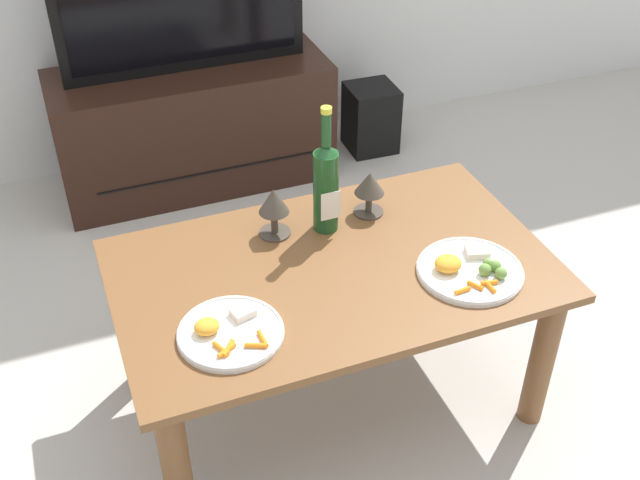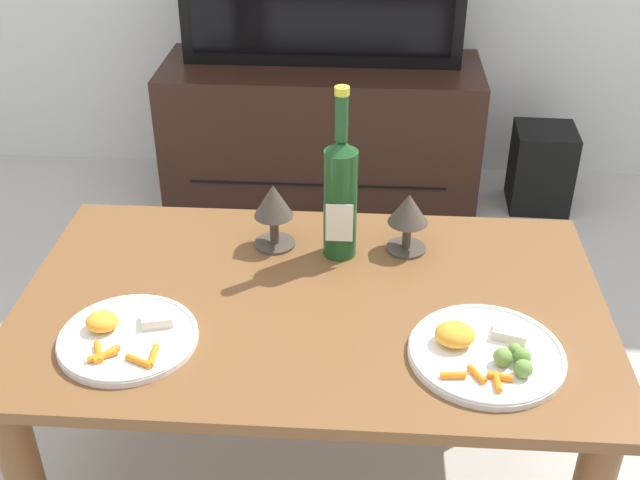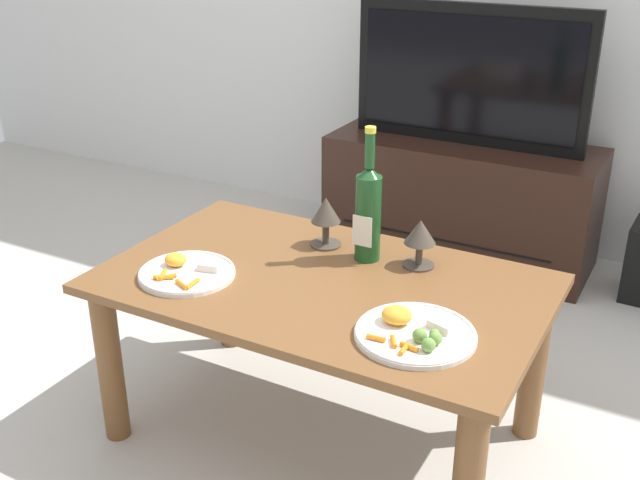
{
  "view_description": "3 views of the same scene",
  "coord_description": "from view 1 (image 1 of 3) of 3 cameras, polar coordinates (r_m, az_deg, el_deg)",
  "views": [
    {
      "loc": [
        -0.61,
        -1.48,
        1.78
      ],
      "look_at": [
        -0.03,
        0.03,
        0.57
      ],
      "focal_mm": 43.4,
      "sensor_mm": 36.0,
      "label": 1
    },
    {
      "loc": [
        0.1,
        -1.26,
        1.42
      ],
      "look_at": [
        0.01,
        0.07,
        0.59
      ],
      "focal_mm": 44.16,
      "sensor_mm": 36.0,
      "label": 2
    },
    {
      "loc": [
        0.85,
        -1.57,
        1.41
      ],
      "look_at": [
        -0.02,
        0.03,
        0.6
      ],
      "focal_mm": 42.77,
      "sensor_mm": 36.0,
      "label": 3
    }
  ],
  "objects": [
    {
      "name": "wine_bottle",
      "position": [
        2.11,
        0.44,
        4.17
      ],
      "size": [
        0.07,
        0.07,
        0.38
      ],
      "color": "#19471E",
      "rests_on": "dining_table"
    },
    {
      "name": "tv_stand",
      "position": [
        3.26,
        -9.26,
        8.28
      ],
      "size": [
        1.11,
        0.43,
        0.51
      ],
      "color": "black",
      "rests_on": "ground_plane"
    },
    {
      "name": "goblet_right",
      "position": [
        2.21,
        3.67,
        3.99
      ],
      "size": [
        0.09,
        0.09,
        0.14
      ],
      "color": "#473D33",
      "rests_on": "dining_table"
    },
    {
      "name": "dinner_plate_right",
      "position": [
        2.06,
        10.96,
        -2.12
      ],
      "size": [
        0.28,
        0.28,
        0.05
      ],
      "color": "white",
      "rests_on": "dining_table"
    },
    {
      "name": "dinner_plate_left",
      "position": [
        1.86,
        -6.7,
        -6.72
      ],
      "size": [
        0.26,
        0.26,
        0.05
      ],
      "color": "white",
      "rests_on": "dining_table"
    },
    {
      "name": "floor_speaker",
      "position": [
        3.52,
        3.77,
        8.97
      ],
      "size": [
        0.22,
        0.22,
        0.3
      ],
      "primitive_type": "cube",
      "rotation": [
        0.0,
        0.0,
        -0.04
      ],
      "color": "black",
      "rests_on": "ground_plane"
    },
    {
      "name": "ground_plane",
      "position": [
        2.39,
        0.84,
        -11.34
      ],
      "size": [
        6.4,
        6.4,
        0.0
      ],
      "primitive_type": "plane",
      "color": "#B7B2A8"
    },
    {
      "name": "goblet_left",
      "position": [
        2.12,
        -3.43,
        2.65
      ],
      "size": [
        0.09,
        0.09,
        0.15
      ],
      "color": "#473D33",
      "rests_on": "dining_table"
    },
    {
      "name": "dining_table",
      "position": [
        2.11,
        0.94,
        -3.91
      ],
      "size": [
        1.16,
        0.7,
        0.5
      ],
      "color": "brown",
      "rests_on": "ground_plane"
    },
    {
      "name": "tv_screen",
      "position": [
        3.05,
        -10.25,
        17.03
      ],
      "size": [
        0.95,
        0.05,
        0.55
      ],
      "color": "black",
      "rests_on": "tv_stand"
    }
  ]
}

